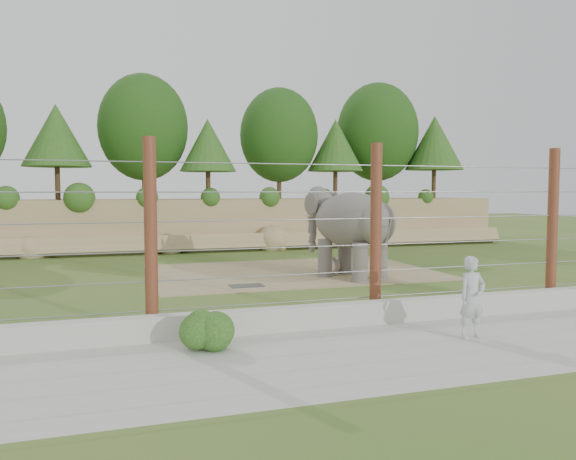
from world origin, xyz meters
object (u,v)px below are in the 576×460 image
object	(u,v)px
elephant	(352,233)
stone_ball	(331,266)
barrier_fence	(376,231)
zookeeper	(472,297)

from	to	relation	value
elephant	stone_ball	size ratio (longest dim) A/B	5.96
stone_ball	elephant	bearing A→B (deg)	-60.13
stone_ball	barrier_fence	world-z (taller)	barrier_fence
stone_ball	zookeeper	world-z (taller)	zookeeper
elephant	stone_ball	distance (m)	1.47
barrier_fence	stone_ball	bearing A→B (deg)	76.50
stone_ball	barrier_fence	distance (m)	6.77
elephant	barrier_fence	xyz separation A→B (m)	(-1.97, -5.61, 0.50)
stone_ball	zookeeper	bearing A→B (deg)	-93.54
barrier_fence	zookeeper	world-z (taller)	barrier_fence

